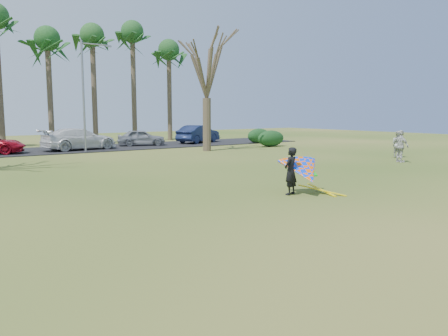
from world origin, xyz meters
TOP-DOWN VIEW (x-y plane):
  - ground at (0.00, 0.00)m, footprint 100.00×100.00m
  - parking_strip at (0.00, 25.00)m, footprint 46.00×7.00m
  - palm_6 at (2.00, 31.00)m, footprint 4.84×4.84m
  - palm_7 at (6.00, 31.00)m, footprint 4.84×4.84m
  - palm_8 at (10.00, 31.00)m, footprint 4.84×4.84m
  - palm_9 at (14.00, 31.00)m, footprint 4.84×4.84m
  - bare_tree_right at (10.00, 18.00)m, footprint 6.27×6.27m
  - streetlight at (2.16, 22.00)m, footprint 2.28×0.18m
  - hedge_near at (16.75, 18.24)m, footprint 2.76×1.25m
  - hedge_far at (18.51, 21.89)m, footprint 2.51×1.18m
  - car_3 at (2.22, 24.02)m, footprint 5.95×3.08m
  - car_4 at (7.91, 25.12)m, footprint 4.36×2.80m
  - car_5 at (13.85, 25.23)m, footprint 5.29×3.64m
  - pedestrian_a at (17.30, 6.59)m, footprint 0.80×0.95m
  - pedestrian_b at (14.95, 4.92)m, footprint 0.66×1.18m
  - kite_flyer at (2.94, 1.21)m, footprint 2.13×2.39m

SIDE VIEW (x-z plane):
  - ground at x=0.00m, z-range 0.00..0.00m
  - parking_strip at x=0.00m, z-range 0.00..0.06m
  - hedge_near at x=16.75m, z-range 0.00..1.38m
  - hedge_far at x=18.51m, z-range 0.00..1.40m
  - car_4 at x=7.91m, z-range 0.06..1.44m
  - kite_flyer at x=2.94m, z-range -0.16..1.86m
  - pedestrian_a at x=17.30m, z-range 0.00..1.75m
  - car_3 at x=2.22m, z-range 0.06..1.71m
  - car_5 at x=13.85m, z-range 0.06..1.71m
  - pedestrian_b at x=14.95m, z-range 0.00..1.89m
  - streetlight at x=2.16m, z-range 0.46..8.46m
  - bare_tree_right at x=10.00m, z-range 1.96..11.17m
  - palm_6 at x=2.00m, z-range 3.75..14.59m
  - palm_9 at x=14.00m, z-range 3.75..14.59m
  - palm_7 at x=6.00m, z-range 4.08..15.62m
  - palm_8 at x=10.00m, z-range 4.40..16.64m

